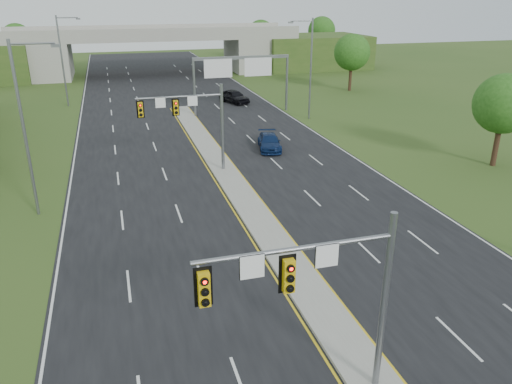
{
  "coord_description": "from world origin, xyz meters",
  "views": [
    {
      "loc": [
        -8.19,
        -12.52,
        13.4
      ],
      "look_at": [
        -0.88,
        12.52,
        3.0
      ],
      "focal_mm": 35.0,
      "sensor_mm": 36.0,
      "label": 1
    }
  ],
  "objects_px": {
    "signal_mast_far": "(193,115)",
    "overpass": "(154,53)",
    "sign_gantry": "(240,69)",
    "car_far_b": "(269,142)",
    "car_far_c": "(234,96)",
    "signal_mast_near": "(325,287)"
  },
  "relations": [
    {
      "from": "signal_mast_near",
      "to": "signal_mast_far",
      "type": "bearing_deg",
      "value": 90.0
    },
    {
      "from": "overpass",
      "to": "car_far_b",
      "type": "bearing_deg",
      "value": -83.88
    },
    {
      "from": "signal_mast_far",
      "to": "sign_gantry",
      "type": "bearing_deg",
      "value": 65.89
    },
    {
      "from": "overpass",
      "to": "signal_mast_near",
      "type": "bearing_deg",
      "value": -91.62
    },
    {
      "from": "car_far_c",
      "to": "signal_mast_near",
      "type": "bearing_deg",
      "value": -121.76
    },
    {
      "from": "signal_mast_far",
      "to": "car_far_c",
      "type": "xyz_separation_m",
      "value": [
        9.66,
        26.1,
        -3.86
      ]
    },
    {
      "from": "signal_mast_far",
      "to": "car_far_b",
      "type": "xyz_separation_m",
      "value": [
        7.67,
        4.72,
        -4.02
      ]
    },
    {
      "from": "overpass",
      "to": "sign_gantry",
      "type": "bearing_deg",
      "value": -79.21
    },
    {
      "from": "overpass",
      "to": "signal_mast_far",
      "type": "bearing_deg",
      "value": -92.35
    },
    {
      "from": "sign_gantry",
      "to": "overpass",
      "type": "bearing_deg",
      "value": 100.79
    },
    {
      "from": "signal_mast_near",
      "to": "overpass",
      "type": "relative_size",
      "value": 0.09
    },
    {
      "from": "sign_gantry",
      "to": "car_far_c",
      "type": "relative_size",
      "value": 2.33
    },
    {
      "from": "sign_gantry",
      "to": "car_far_b",
      "type": "xyz_separation_m",
      "value": [
        -1.28,
        -15.28,
        -4.53
      ]
    },
    {
      "from": "signal_mast_far",
      "to": "overpass",
      "type": "height_order",
      "value": "overpass"
    },
    {
      "from": "signal_mast_near",
      "to": "car_far_b",
      "type": "height_order",
      "value": "signal_mast_near"
    },
    {
      "from": "car_far_b",
      "to": "sign_gantry",
      "type": "bearing_deg",
      "value": 96.96
    },
    {
      "from": "signal_mast_far",
      "to": "overpass",
      "type": "relative_size",
      "value": 0.09
    },
    {
      "from": "signal_mast_near",
      "to": "sign_gantry",
      "type": "height_order",
      "value": "signal_mast_near"
    },
    {
      "from": "signal_mast_near",
      "to": "car_far_b",
      "type": "bearing_deg",
      "value": 75.54
    },
    {
      "from": "signal_mast_far",
      "to": "car_far_b",
      "type": "distance_m",
      "value": 9.86
    },
    {
      "from": "signal_mast_far",
      "to": "sign_gantry",
      "type": "xyz_separation_m",
      "value": [
        8.95,
        19.99,
        0.51
      ]
    },
    {
      "from": "car_far_b",
      "to": "car_far_c",
      "type": "xyz_separation_m",
      "value": [
        1.99,
        21.38,
        0.16
      ]
    }
  ]
}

